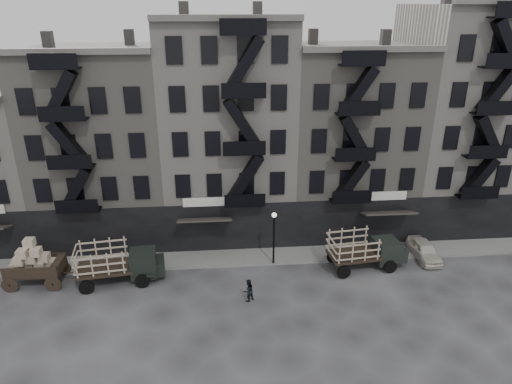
{
  "coord_description": "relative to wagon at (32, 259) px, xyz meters",
  "views": [
    {
      "loc": [
        -0.78,
        -26.54,
        18.11
      ],
      "look_at": [
        1.82,
        4.0,
        5.34
      ],
      "focal_mm": 32.0,
      "sensor_mm": 36.0,
      "label": 1
    }
  ],
  "objects": [
    {
      "name": "car_east",
      "position": [
        28.32,
        1.03,
        -1.24
      ],
      "size": [
        1.65,
        3.95,
        1.34
      ],
      "primitive_type": "imported",
      "rotation": [
        0.0,
        0.0,
        0.02
      ],
      "color": "beige",
      "rests_on": "ground"
    },
    {
      "name": "building_center",
      "position": [
        13.74,
        8.25,
        6.59
      ],
      "size": [
        10.0,
        11.35,
        18.2
      ],
      "color": "#AEAAA0",
      "rests_on": "ground"
    },
    {
      "name": "pedestrian_mid",
      "position": [
        14.57,
        -3.24,
        -1.13
      ],
      "size": [
        0.96,
        0.92,
        1.57
      ],
      "primitive_type": "imported",
      "rotation": [
        0.0,
        0.0,
        3.75
      ],
      "color": "black",
      "rests_on": "ground"
    },
    {
      "name": "building_midwest",
      "position": [
        3.74,
        8.25,
        5.59
      ],
      "size": [
        10.0,
        11.35,
        16.2
      ],
      "color": "gray",
      "rests_on": "ground"
    },
    {
      "name": "lamp_post",
      "position": [
        16.74,
        1.03,
        0.87
      ],
      "size": [
        0.36,
        0.36,
        4.28
      ],
      "color": "black",
      "rests_on": "ground"
    },
    {
      "name": "stake_truck_east",
      "position": [
        23.33,
        0.12,
        -0.29
      ],
      "size": [
        5.86,
        2.88,
        2.84
      ],
      "rotation": [
        0.0,
        0.0,
        0.11
      ],
      "color": "black",
      "rests_on": "ground"
    },
    {
      "name": "sidewalk",
      "position": [
        13.74,
        2.18,
        -1.84
      ],
      "size": [
        55.0,
        2.5,
        0.15
      ],
      "primitive_type": "cube",
      "color": "slate",
      "rests_on": "ground"
    },
    {
      "name": "wagon",
      "position": [
        0.0,
        0.0,
        0.0
      ],
      "size": [
        4.03,
        2.27,
        3.35
      ],
      "rotation": [
        0.0,
        0.0,
        -0.04
      ],
      "color": "black",
      "rests_on": "ground"
    },
    {
      "name": "building_mideast",
      "position": [
        23.74,
        8.25,
        5.59
      ],
      "size": [
        10.0,
        11.35,
        16.2
      ],
      "color": "gray",
      "rests_on": "ground"
    },
    {
      "name": "ground",
      "position": [
        13.74,
        -1.57,
        -1.91
      ],
      "size": [
        140.0,
        140.0,
        0.0
      ],
      "primitive_type": "plane",
      "color": "#38383A",
      "rests_on": "ground"
    },
    {
      "name": "building_east",
      "position": [
        33.74,
        8.25,
        7.09
      ],
      "size": [
        10.0,
        11.35,
        19.2
      ],
      "color": "#AEAAA0",
      "rests_on": "ground"
    },
    {
      "name": "stake_truck_west",
      "position": [
        5.72,
        -0.22,
        -0.24
      ],
      "size": [
        6.05,
        2.99,
        2.93
      ],
      "rotation": [
        0.0,
        0.0,
        0.12
      ],
      "color": "black",
      "rests_on": "ground"
    }
  ]
}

